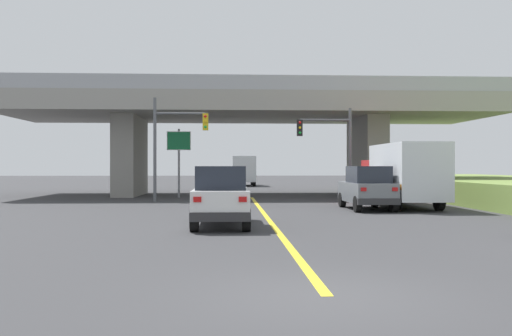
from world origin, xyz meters
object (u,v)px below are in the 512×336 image
suv_crossing (367,188)px  highway_sign (179,147)px  suv_lead (221,196)px  box_truck (403,174)px  traffic_signal_nearside (332,142)px  semi_truck_distant (244,170)px  traffic_signal_farside (172,137)px

suv_crossing → highway_sign: size_ratio=0.98×
suv_lead → box_truck: (8.84, 8.13, 0.62)m
suv_lead → suv_crossing: bearing=45.0°
box_truck → traffic_signal_nearside: size_ratio=1.38×
suv_lead → suv_crossing: size_ratio=1.08×
semi_truck_distant → box_truck: bearing=-77.1°
traffic_signal_nearside → traffic_signal_farside: traffic_signal_farside is taller
highway_sign → suv_crossing: bearing=-47.1°
suv_lead → semi_truck_distant: semi_truck_distant is taller
box_truck → traffic_signal_nearside: 6.41m
traffic_signal_nearside → semi_truck_distant: 25.27m
box_truck → highway_sign: 14.81m
traffic_signal_farside → semi_truck_distant: traffic_signal_farside is taller
suv_crossing → traffic_signal_farside: (-9.61, 6.39, 2.67)m
traffic_signal_farside → highway_sign: size_ratio=1.34×
suv_lead → box_truck: size_ratio=0.62×
box_truck → semi_truck_distant: bearing=102.9°
traffic_signal_farside → highway_sign: (0.02, 3.92, -0.46)m
suv_crossing → traffic_signal_farside: 11.84m
box_truck → traffic_signal_farside: 12.93m
traffic_signal_farside → semi_truck_distant: size_ratio=0.91×
highway_sign → semi_truck_distant: 22.11m
suv_crossing → box_truck: box_truck is taller
traffic_signal_farside → highway_sign: 3.95m
box_truck → semi_truck_distant: 31.20m
suv_lead → semi_truck_distant: 38.59m
suv_lead → semi_truck_distant: (1.86, 38.54, 0.58)m
traffic_signal_farside → suv_crossing: bearing=-33.6°
suv_crossing → semi_truck_distant: (-4.83, 31.84, 0.58)m
box_truck → suv_crossing: bearing=-146.3°
suv_lead → highway_sign: bearing=99.7°
suv_lead → traffic_signal_nearside: traffic_signal_nearside is taller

